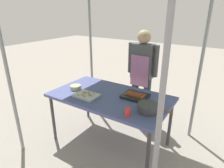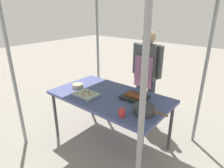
% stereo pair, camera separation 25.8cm
% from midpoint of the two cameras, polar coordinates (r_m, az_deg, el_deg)
% --- Properties ---
extents(ground_plane, '(18.00, 18.00, 0.00)m').
position_cam_midpoint_polar(ground_plane, '(2.99, 1.94, -16.60)').
color(ground_plane, gray).
extents(stall_table, '(1.60, 0.90, 0.75)m').
position_cam_midpoint_polar(stall_table, '(2.62, 2.13, -4.49)').
color(stall_table, '#4C518C').
rests_on(stall_table, ground).
extents(tray_grilled_sausages, '(0.32, 0.29, 0.05)m').
position_cam_midpoint_polar(tray_grilled_sausages, '(2.55, 9.62, -3.80)').
color(tray_grilled_sausages, black).
rests_on(tray_grilled_sausages, stall_table).
extents(tray_meat_skewers, '(0.32, 0.24, 0.04)m').
position_cam_midpoint_polar(tray_meat_skewers, '(2.59, -4.85, -3.17)').
color(tray_meat_skewers, '#ADADB2').
rests_on(tray_meat_skewers, stall_table).
extents(cooking_wok, '(0.40, 0.24, 0.10)m').
position_cam_midpoint_polar(cooking_wok, '(2.20, 12.82, -7.40)').
color(cooking_wok, '#38383A').
rests_on(cooking_wok, stall_table).
extents(condiment_bowl, '(0.16, 0.16, 0.06)m').
position_cam_midpoint_polar(condiment_bowl, '(2.87, -7.58, -0.58)').
color(condiment_bowl, '#BFB28C').
rests_on(condiment_bowl, stall_table).
extents(drink_cup_near_edge, '(0.07, 0.07, 0.09)m').
position_cam_midpoint_polar(drink_cup_near_edge, '(2.11, 6.52, -8.53)').
color(drink_cup_near_edge, red).
rests_on(drink_cup_near_edge, stall_table).
extents(vendor_woman, '(0.52, 0.23, 1.55)m').
position_cam_midpoint_polar(vendor_woman, '(3.16, 12.49, 3.76)').
color(vendor_woman, '#333842').
rests_on(vendor_woman, ground).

